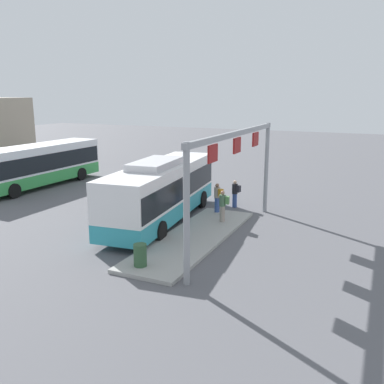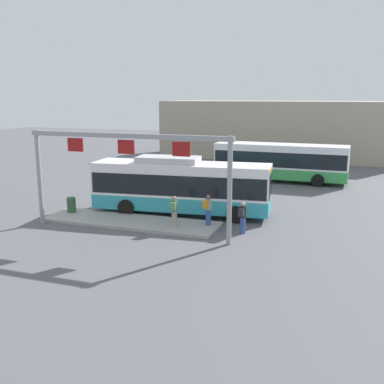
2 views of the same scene
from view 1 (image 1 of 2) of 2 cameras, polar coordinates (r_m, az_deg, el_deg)
name	(u,v)px [view 1 (image 1 of 2)]	position (r m, az deg, el deg)	size (l,w,h in m)	color
ground_plane	(162,221)	(23.22, -4.03, -3.91)	(120.00, 120.00, 0.00)	#56565B
platform_curb	(194,238)	(20.30, 0.27, -6.17)	(10.00, 2.80, 0.16)	#9E9E99
bus_main	(162,189)	(22.75, -4.10, 0.46)	(10.74, 3.57, 3.46)	teal
bus_background_left	(39,163)	(33.41, -19.93, 3.72)	(10.77, 2.83, 3.10)	green
person_boarding	(235,193)	(25.84, 5.85, -0.14)	(0.39, 0.56, 1.67)	#334C8C
person_waiting_near	(218,197)	(24.10, 3.46, -0.67)	(0.46, 0.59, 1.67)	#334C8C
person_waiting_mid	(223,205)	(22.35, 4.20, -1.79)	(0.39, 0.56, 1.67)	gray
platform_sign_gantry	(237,160)	(19.48, 6.04, 4.35)	(11.11, 0.24, 5.20)	gray
trash_bin	(140,255)	(16.88, -7.00, -8.45)	(0.52, 0.52, 0.90)	#2D5133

